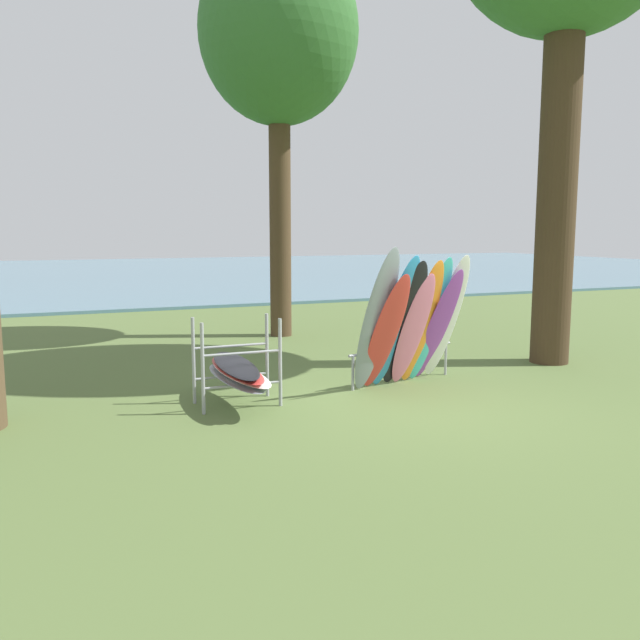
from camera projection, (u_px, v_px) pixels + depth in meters
ground_plane at (413, 402)px, 9.47m from camera, size 80.00×80.00×0.00m
lake_water at (140, 273)px, 37.26m from camera, size 80.00×36.00×0.10m
tree_mid_behind at (279, 36)px, 14.52m from camera, size 3.57×3.57×8.92m
leaning_board_pile at (413, 324)px, 10.25m from camera, size 2.21×1.37×2.25m
board_storage_rack at (237, 371)px, 9.27m from camera, size 1.15×2.13×1.25m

